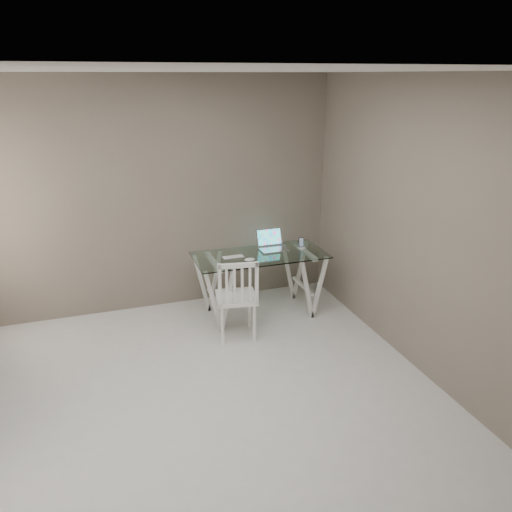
% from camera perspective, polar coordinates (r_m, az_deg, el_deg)
% --- Properties ---
extents(room, '(4.50, 4.52, 2.71)m').
position_cam_1_polar(room, '(3.65, -6.17, 4.70)').
color(room, beige).
rests_on(room, ground).
extents(desk, '(1.50, 0.70, 0.75)m').
position_cam_1_polar(desk, '(5.81, 0.45, -3.20)').
color(desk, silver).
rests_on(desk, ground).
extents(chair, '(0.48, 0.48, 0.91)m').
position_cam_1_polar(chair, '(5.23, -2.17, -4.53)').
color(chair, white).
rests_on(chair, ground).
extents(laptop, '(0.32, 0.30, 0.22)m').
position_cam_1_polar(laptop, '(5.87, 1.80, 1.36)').
color(laptop, '#B5B5BA').
rests_on(laptop, desk).
extents(keyboard, '(0.25, 0.11, 0.01)m').
position_cam_1_polar(keyboard, '(5.60, -2.64, -0.12)').
color(keyboard, silver).
rests_on(keyboard, desk).
extents(mouse, '(0.12, 0.07, 0.04)m').
position_cam_1_polar(mouse, '(5.47, -0.72, -0.43)').
color(mouse, silver).
rests_on(mouse, desk).
extents(phone_dock, '(0.07, 0.07, 0.13)m').
position_cam_1_polar(phone_dock, '(5.90, 5.21, 1.22)').
color(phone_dock, white).
rests_on(phone_dock, desk).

